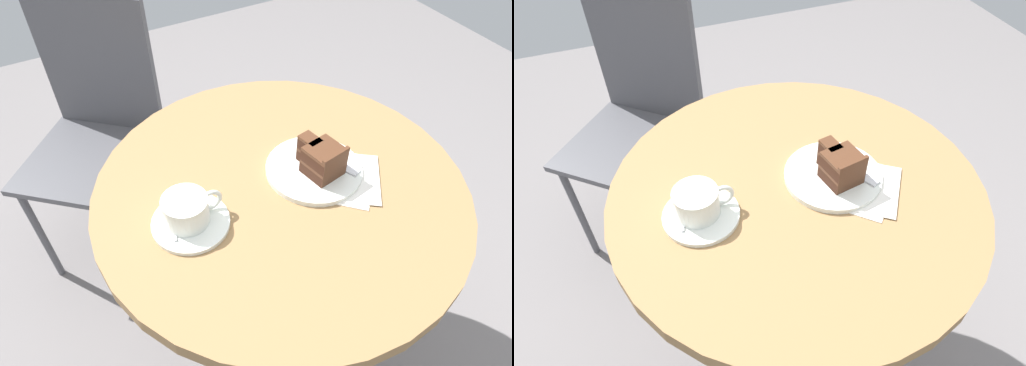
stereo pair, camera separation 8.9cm
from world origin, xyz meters
The scene contains 10 objects.
ground_plane centered at (0.00, 0.00, -0.01)m, with size 4.40×4.40×0.01m, color slate.
cafe_table centered at (0.00, 0.00, 0.62)m, with size 0.78×0.78×0.74m.
saucer centered at (-0.21, -0.01, 0.74)m, with size 0.15×0.15×0.01m.
coffee_cup centered at (-0.21, 0.00, 0.78)m, with size 0.12×0.09×0.06m.
teaspoon centered at (-0.23, 0.02, 0.75)m, with size 0.03×0.09×0.00m.
cake_plate centered at (0.08, 0.00, 0.74)m, with size 0.21×0.21×0.01m.
cake_slice centered at (0.09, -0.01, 0.78)m, with size 0.08×0.11×0.07m.
fork centered at (0.13, -0.02, 0.75)m, with size 0.07×0.13×0.00m.
napkin centered at (0.12, -0.04, 0.74)m, with size 0.23×0.23×0.00m.
cafe_chair centered at (-0.25, 0.69, 0.53)m, with size 0.54×0.54×0.90m.
Camera 2 is at (-0.28, -0.59, 1.42)m, focal length 32.00 mm.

